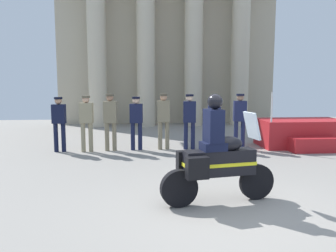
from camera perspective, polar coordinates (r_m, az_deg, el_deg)
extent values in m
plane|color=gray|center=(6.00, 10.10, -13.45)|extent=(28.00, 28.00, 0.00)
cube|color=#B6AB91|center=(17.57, -0.02, 12.95)|extent=(10.56, 0.30, 7.63)
cylinder|color=beige|center=(16.54, -11.40, 11.93)|extent=(0.84, 0.84, 6.92)
cylinder|color=beige|center=(16.46, -3.59, 12.08)|extent=(0.84, 0.84, 6.92)
cylinder|color=beige|center=(16.67, 4.15, 12.01)|extent=(0.84, 0.84, 6.92)
cylinder|color=beige|center=(17.16, 11.58, 11.75)|extent=(0.84, 0.84, 6.92)
cube|color=#B21E23|center=(12.18, 20.56, -1.04)|extent=(2.62, 1.40, 0.86)
cube|color=#B21E23|center=(11.38, 22.57, -2.81)|extent=(1.44, 0.50, 0.43)
cylinder|color=silver|center=(11.03, 16.40, 2.91)|extent=(0.05, 0.05, 0.90)
cylinder|color=black|center=(11.00, -17.62, -1.80)|extent=(0.13, 0.13, 0.85)
cylinder|color=black|center=(10.96, -16.50, -1.79)|extent=(0.13, 0.13, 0.85)
cube|color=black|center=(10.89, -17.20, 1.88)|extent=(0.40, 0.26, 0.56)
sphere|color=tan|center=(10.86, -17.28, 3.91)|extent=(0.21, 0.21, 0.21)
cylinder|color=black|center=(10.86, -17.30, 4.32)|extent=(0.24, 0.24, 0.06)
cylinder|color=gray|center=(10.76, -13.51, -1.81)|extent=(0.13, 0.13, 0.87)
cylinder|color=gray|center=(10.73, -12.35, -1.80)|extent=(0.13, 0.13, 0.87)
cube|color=gray|center=(10.66, -13.05, 2.07)|extent=(0.40, 0.26, 0.59)
sphere|color=tan|center=(10.63, -13.11, 4.21)|extent=(0.21, 0.21, 0.21)
cylinder|color=brown|center=(10.62, -13.12, 4.63)|extent=(0.24, 0.24, 0.06)
cylinder|color=#7A7056|center=(10.79, -9.81, -1.75)|extent=(0.13, 0.13, 0.85)
cylinder|color=#7A7056|center=(10.78, -8.64, -1.74)|extent=(0.13, 0.13, 0.85)
cube|color=#7A7056|center=(10.69, -9.31, 2.23)|extent=(0.40, 0.26, 0.65)
sphere|color=#997056|center=(10.66, -9.36, 4.53)|extent=(0.21, 0.21, 0.21)
cylinder|color=#494334|center=(10.66, -9.37, 4.96)|extent=(0.24, 0.24, 0.06)
cylinder|color=#141938|center=(10.80, -5.69, -1.70)|extent=(0.13, 0.13, 0.84)
cylinder|color=#141938|center=(10.80, -4.52, -1.69)|extent=(0.13, 0.13, 0.84)
cube|color=#141938|center=(10.71, -5.15, 2.04)|extent=(0.40, 0.26, 0.58)
sphere|color=beige|center=(10.68, -5.18, 4.14)|extent=(0.21, 0.21, 0.21)
cylinder|color=black|center=(10.68, -5.18, 4.56)|extent=(0.24, 0.24, 0.06)
cylinder|color=#7A7056|center=(10.85, -1.28, -1.57)|extent=(0.13, 0.13, 0.86)
cylinder|color=#7A7056|center=(10.87, -0.12, -1.55)|extent=(0.13, 0.13, 0.86)
cube|color=#7A7056|center=(10.77, -0.70, 2.38)|extent=(0.40, 0.26, 0.64)
sphere|color=tan|center=(10.74, -0.71, 4.65)|extent=(0.21, 0.21, 0.21)
cylinder|color=#494334|center=(10.74, -0.71, 5.07)|extent=(0.24, 0.24, 0.06)
cylinder|color=#141938|center=(10.89, 2.89, -1.60)|extent=(0.13, 0.13, 0.84)
cylinder|color=#141938|center=(10.93, 4.03, -1.58)|extent=(0.13, 0.13, 0.84)
cube|color=#141938|center=(10.82, 3.49, 2.29)|extent=(0.40, 0.26, 0.65)
sphere|color=beige|center=(10.79, 3.51, 4.55)|extent=(0.21, 0.21, 0.21)
cylinder|color=black|center=(10.78, 3.51, 4.97)|extent=(0.24, 0.24, 0.06)
cylinder|color=#191E42|center=(10.89, 6.84, -1.66)|extent=(0.13, 0.13, 0.83)
cylinder|color=#191E42|center=(10.94, 7.97, -1.64)|extent=(0.13, 0.13, 0.83)
cube|color=#191E42|center=(10.83, 7.47, 2.06)|extent=(0.40, 0.26, 0.59)
sphere|color=tan|center=(10.80, 7.51, 4.17)|extent=(0.21, 0.21, 0.21)
cylinder|color=black|center=(10.80, 7.51, 4.58)|extent=(0.24, 0.24, 0.06)
cylinder|color=#191E42|center=(11.10, 10.88, -1.47)|extent=(0.13, 0.13, 0.87)
cylinder|color=#191E42|center=(11.17, 11.97, -1.45)|extent=(0.13, 0.13, 0.87)
cube|color=#191E42|center=(11.04, 11.52, 2.37)|extent=(0.40, 0.26, 0.63)
sphere|color=#997056|center=(11.02, 11.58, 4.53)|extent=(0.21, 0.21, 0.21)
cylinder|color=black|center=(11.01, 11.59, 4.94)|extent=(0.24, 0.24, 0.06)
cylinder|color=black|center=(6.59, 14.08, -8.73)|extent=(0.65, 0.21, 0.64)
cylinder|color=black|center=(6.03, 1.79, -10.02)|extent=(0.65, 0.25, 0.64)
cube|color=black|center=(6.17, 8.29, -5.84)|extent=(1.28, 0.53, 0.44)
ellipsoid|color=black|center=(6.17, 9.62, -2.84)|extent=(0.57, 0.41, 0.26)
cube|color=yellow|center=(6.18, 8.28, -6.02)|extent=(1.30, 0.55, 0.06)
cube|color=silver|center=(6.32, 13.38, 0.07)|extent=(0.23, 0.42, 0.47)
cube|color=black|center=(6.23, 3.09, -5.64)|extent=(0.39, 0.24, 0.36)
cube|color=black|center=(5.75, 4.73, -6.76)|extent=(0.39, 0.24, 0.36)
cube|color=black|center=(6.06, 7.30, -3.25)|extent=(0.45, 0.40, 0.14)
cube|color=black|center=(6.01, 7.35, 0.03)|extent=(0.32, 0.40, 0.56)
sphere|color=black|center=(5.98, 7.60, 3.93)|extent=(0.26, 0.26, 0.26)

